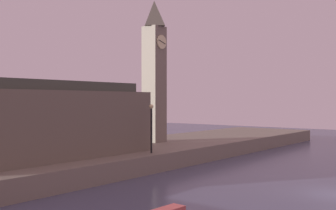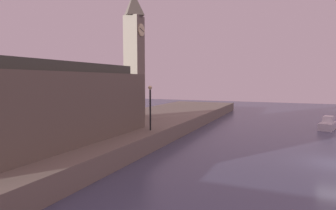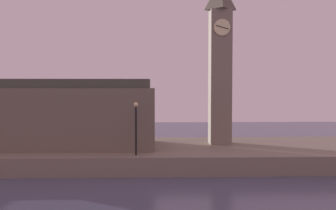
# 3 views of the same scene
# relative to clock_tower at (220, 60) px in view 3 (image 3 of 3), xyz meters

# --- Properties ---
(far_embankment) EXTENTS (70.00, 12.00, 1.50)m
(far_embankment) POSITION_rel_clock_tower_xyz_m (-7.22, -1.20, -8.60)
(far_embankment) COLOR slate
(far_embankment) RESTS_ON ground
(clock_tower) EXTENTS (2.13, 2.18, 15.21)m
(clock_tower) POSITION_rel_clock_tower_xyz_m (0.00, 0.00, 0.00)
(clock_tower) COLOR slate
(clock_tower) RESTS_ON far_embankment
(parliament_hall) EXTENTS (17.30, 6.75, 9.46)m
(parliament_hall) POSITION_rel_clock_tower_xyz_m (-15.03, -1.29, -4.91)
(parliament_hall) COLOR #6B6051
(parliament_hall) RESTS_ON far_embankment
(streetlamp) EXTENTS (0.36, 0.36, 4.14)m
(streetlamp) POSITION_rel_clock_tower_xyz_m (-7.53, -6.00, -5.28)
(streetlamp) COLOR black
(streetlamp) RESTS_ON far_embankment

